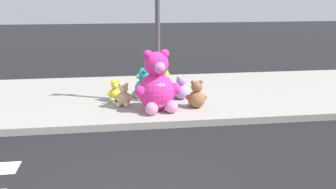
% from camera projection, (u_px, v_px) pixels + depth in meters
% --- Properties ---
extents(sidewalk, '(28.00, 4.40, 0.15)m').
position_uv_depth(sidewalk, '(115.00, 98.00, 9.57)').
color(sidewalk, '#9E9B93').
rests_on(sidewalk, ground_plane).
extents(sign_pole, '(0.56, 0.11, 3.20)m').
position_uv_depth(sign_pole, '(158.00, 30.00, 8.48)').
color(sign_pole, '#4C4C51').
rests_on(sign_pole, sidewalk).
extents(plush_pink_large, '(1.02, 0.93, 1.33)m').
position_uv_depth(plush_pink_large, '(157.00, 86.00, 8.21)').
color(plush_pink_large, '#F22D93').
rests_on(plush_pink_large, sidewalk).
extents(plush_teal, '(0.51, 0.54, 0.72)m').
position_uv_depth(plush_teal, '(143.00, 86.00, 9.30)').
color(plush_teal, teal).
rests_on(plush_teal, sidewalk).
extents(plush_lavender, '(0.42, 0.42, 0.59)m').
position_uv_depth(plush_lavender, '(181.00, 89.00, 9.16)').
color(plush_lavender, '#B28CD8').
rests_on(plush_lavender, sidewalk).
extents(plush_brown, '(0.49, 0.44, 0.63)m').
position_uv_depth(plush_brown, '(197.00, 96.00, 8.48)').
color(plush_brown, olive).
rests_on(plush_brown, sidewalk).
extents(plush_tan, '(0.40, 0.38, 0.53)m').
position_uv_depth(plush_tan, '(124.00, 97.00, 8.61)').
color(plush_tan, tan).
rests_on(plush_tan, sidewalk).
extents(plush_yellow, '(0.41, 0.35, 0.53)m').
position_uv_depth(plush_yellow, '(116.00, 93.00, 8.96)').
color(plush_yellow, yellow).
rests_on(plush_yellow, sidewalk).
extents(plush_lime, '(0.41, 0.40, 0.57)m').
position_uv_depth(plush_lime, '(165.00, 84.00, 9.78)').
color(plush_lime, '#8CD133').
rests_on(plush_lime, sidewalk).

